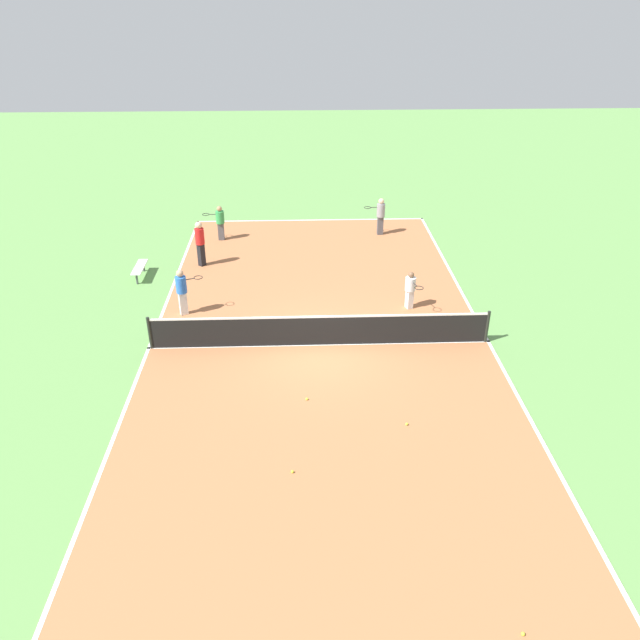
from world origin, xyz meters
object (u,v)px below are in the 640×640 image
object	(u,v)px
player_near_white	(410,288)
player_far_green	(220,221)
tennis_ball_midcourt	(292,472)
tennis_net	(320,329)
player_coach_red	(200,240)
tennis_ball_far_baseline	(307,399)
bench	(140,268)
player_near_blue	(182,289)
tennis_ball_left_sideline	(523,634)
tennis_ball_near_net	(407,424)
player_baseline_gray	(380,214)

from	to	relation	value
player_near_white	player_far_green	world-z (taller)	player_far_green
player_near_white	tennis_ball_midcourt	bearing A→B (deg)	-44.17
tennis_net	player_coach_red	world-z (taller)	player_coach_red
player_near_white	tennis_ball_far_baseline	size ratio (longest dim) A/B	19.88
bench	player_near_white	distance (m)	10.33
tennis_ball_far_baseline	tennis_ball_midcourt	world-z (taller)	same
player_near_blue	tennis_ball_left_sideline	xyz separation A→B (m)	(-7.71, 12.22, -0.90)
player_coach_red	tennis_ball_near_net	bearing A→B (deg)	69.53
tennis_net	tennis_ball_far_baseline	distance (m)	3.00
bench	player_near_blue	xyz separation A→B (m)	(-2.15, 3.10, 0.57)
tennis_net	bench	world-z (taller)	tennis_net
player_near_blue	tennis_net	bearing A→B (deg)	-49.17
tennis_net	tennis_ball_left_sideline	xyz separation A→B (m)	(-3.16, 9.99, -0.51)
player_coach_red	tennis_ball_midcourt	world-z (taller)	player_coach_red
player_near_white	tennis_ball_near_net	xyz separation A→B (m)	(1.12, 6.48, -0.72)
bench	tennis_net	bearing A→B (deg)	51.47
player_far_green	tennis_ball_far_baseline	bearing A→B (deg)	106.06
player_near_blue	bench	bearing A→B (deg)	101.68
bench	player_far_green	xyz separation A→B (m)	(-2.71, -3.82, 0.50)
player_near_white	tennis_ball_left_sideline	distance (m)	12.39
player_coach_red	tennis_ball_far_baseline	bearing A→B (deg)	60.86
tennis_ball_far_baseline	tennis_ball_left_sideline	xyz separation A→B (m)	(-3.63, 7.07, 0.00)
player_baseline_gray	tennis_ball_near_net	distance (m)	13.71
player_far_green	tennis_ball_midcourt	bearing A→B (deg)	101.65
tennis_ball_midcourt	player_baseline_gray	bearing A→B (deg)	-104.32
player_baseline_gray	tennis_ball_near_net	size ratio (longest dim) A/B	24.24
player_near_white	tennis_ball_near_net	size ratio (longest dim) A/B	19.88
player_far_green	player_coach_red	bearing A→B (deg)	79.94
bench	tennis_ball_left_sideline	bearing A→B (deg)	32.75
player_near_white	player_far_green	xyz separation A→B (m)	(7.18, -6.77, 0.10)
player_far_green	tennis_ball_left_sideline	xyz separation A→B (m)	(-7.15, 19.14, -0.83)
bench	tennis_ball_near_net	bearing A→B (deg)	42.90
tennis_ball_midcourt	player_near_white	bearing A→B (deg)	-116.49
tennis_ball_left_sideline	tennis_ball_midcourt	distance (m)	5.84
player_coach_red	tennis_ball_near_net	world-z (taller)	player_coach_red
player_near_white	player_baseline_gray	size ratio (longest dim) A/B	0.82
bench	tennis_ball_near_net	size ratio (longest dim) A/B	21.61
tennis_ball_midcourt	bench	bearing A→B (deg)	-62.23
player_baseline_gray	player_near_blue	bearing A→B (deg)	40.22
bench	player_baseline_gray	bearing A→B (deg)	113.37
bench	player_far_green	bearing A→B (deg)	144.63
player_coach_red	tennis_ball_midcourt	distance (m)	12.69
tennis_ball_left_sideline	tennis_ball_near_net	size ratio (longest dim) A/B	1.00
tennis_ball_midcourt	tennis_ball_near_net	xyz separation A→B (m)	(-2.93, -1.65, 0.00)
tennis_net	player_near_white	bearing A→B (deg)	-143.31
tennis_net	bench	distance (m)	8.57
player_baseline_gray	player_coach_red	bearing A→B (deg)	19.22
player_baseline_gray	tennis_ball_far_baseline	size ratio (longest dim) A/B	24.24
player_far_green	bench	bearing A→B (deg)	54.43
tennis_ball_far_baseline	tennis_ball_left_sideline	distance (m)	7.95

